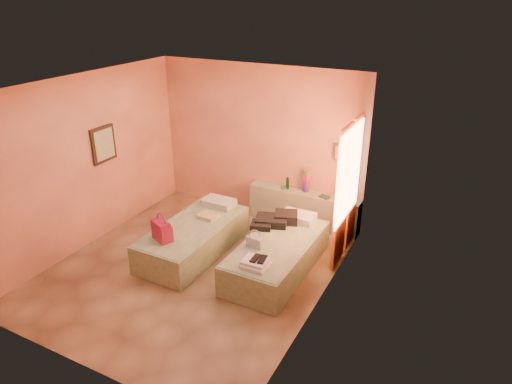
% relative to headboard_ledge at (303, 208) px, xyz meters
% --- Properties ---
extents(ground, '(4.50, 4.50, 0.00)m').
position_rel_headboard_ledge_xyz_m(ground, '(-0.98, -2.10, -0.33)').
color(ground, tan).
rests_on(ground, ground).
extents(room_walls, '(4.02, 4.51, 2.81)m').
position_rel_headboard_ledge_xyz_m(room_walls, '(-0.77, -1.53, 1.46)').
color(room_walls, '#FAA685').
rests_on(room_walls, ground).
extents(headboard_ledge, '(2.05, 0.30, 0.65)m').
position_rel_headboard_ledge_xyz_m(headboard_ledge, '(0.00, 0.00, 0.00)').
color(headboard_ledge, '#9CA486').
rests_on(headboard_ledge, ground).
extents(bed_left, '(0.92, 2.01, 0.50)m').
position_rel_headboard_ledge_xyz_m(bed_left, '(-1.24, -1.70, -0.08)').
color(bed_left, '#A2B894').
rests_on(bed_left, ground).
extents(bed_right, '(0.92, 2.01, 0.50)m').
position_rel_headboard_ledge_xyz_m(bed_right, '(0.20, -1.57, -0.08)').
color(bed_right, '#A2B894').
rests_on(bed_right, ground).
extents(water_bottle, '(0.07, 0.07, 0.22)m').
position_rel_headboard_ledge_xyz_m(water_bottle, '(-0.32, -0.01, 0.44)').
color(water_bottle, '#163C1B').
rests_on(water_bottle, headboard_ledge).
extents(rainbow_box, '(0.11, 0.11, 0.40)m').
position_rel_headboard_ledge_xyz_m(rainbow_box, '(0.01, 0.04, 0.53)').
color(rainbow_box, '#9E1341').
rests_on(rainbow_box, headboard_ledge).
extents(small_dish, '(0.15, 0.15, 0.03)m').
position_rel_headboard_ledge_xyz_m(small_dish, '(-0.38, -0.01, 0.34)').
color(small_dish, '#4D8D6E').
rests_on(small_dish, headboard_ledge).
extents(green_book, '(0.20, 0.17, 0.03)m').
position_rel_headboard_ledge_xyz_m(green_book, '(0.40, -0.06, 0.34)').
color(green_book, '#25462D').
rests_on(green_book, headboard_ledge).
extents(flower_vase, '(0.24, 0.24, 0.23)m').
position_rel_headboard_ledge_xyz_m(flower_vase, '(0.76, -0.06, 0.44)').
color(flower_vase, silver).
rests_on(flower_vase, headboard_ledge).
extents(magenta_handbag, '(0.38, 0.30, 0.31)m').
position_rel_headboard_ledge_xyz_m(magenta_handbag, '(-1.37, -2.29, 0.33)').
color(magenta_handbag, '#9E1341').
rests_on(magenta_handbag, bed_left).
extents(khaki_garment, '(0.34, 0.29, 0.05)m').
position_rel_headboard_ledge_xyz_m(khaki_garment, '(-1.16, -1.36, 0.20)').
color(khaki_garment, tan).
rests_on(khaki_garment, bed_left).
extents(clothes_pile, '(0.67, 0.67, 0.16)m').
position_rel_headboard_ledge_xyz_m(clothes_pile, '(-0.08, -1.10, 0.26)').
color(clothes_pile, black).
rests_on(clothes_pile, bed_right).
extents(blue_handbag, '(0.26, 0.12, 0.16)m').
position_rel_headboard_ledge_xyz_m(blue_handbag, '(-0.04, -1.85, 0.26)').
color(blue_handbag, '#3F5397').
rests_on(blue_handbag, bed_right).
extents(towel_stack, '(0.36, 0.31, 0.10)m').
position_rel_headboard_ledge_xyz_m(towel_stack, '(0.22, -2.32, 0.23)').
color(towel_stack, white).
rests_on(towel_stack, bed_right).
extents(sandal_pair, '(0.18, 0.23, 0.02)m').
position_rel_headboard_ledge_xyz_m(sandal_pair, '(0.24, -2.27, 0.29)').
color(sandal_pair, black).
rests_on(sandal_pair, towel_stack).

